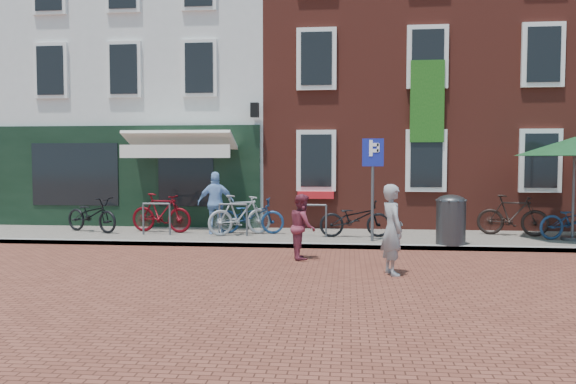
# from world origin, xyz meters

# --- Properties ---
(ground) EXTENTS (80.00, 80.00, 0.00)m
(ground) POSITION_xyz_m (0.00, 0.00, 0.00)
(ground) COLOR brown
(sidewalk) EXTENTS (24.00, 3.00, 0.10)m
(sidewalk) POSITION_xyz_m (1.00, 1.50, 0.05)
(sidewalk) COLOR slate
(sidewalk) RESTS_ON ground
(building_stucco) EXTENTS (8.00, 8.00, 9.00)m
(building_stucco) POSITION_xyz_m (-5.00, 7.00, 4.50)
(building_stucco) COLOR silver
(building_stucco) RESTS_ON ground
(building_brick_mid) EXTENTS (6.00, 8.00, 10.00)m
(building_brick_mid) POSITION_xyz_m (2.00, 7.00, 5.00)
(building_brick_mid) COLOR maroon
(building_brick_mid) RESTS_ON ground
(building_brick_right) EXTENTS (6.00, 8.00, 10.00)m
(building_brick_right) POSITION_xyz_m (8.00, 7.00, 5.00)
(building_brick_right) COLOR maroon
(building_brick_right) RESTS_ON ground
(litter_bin) EXTENTS (0.66, 0.66, 1.21)m
(litter_bin) POSITION_xyz_m (3.72, 0.30, 0.73)
(litter_bin) COLOR #343436
(litter_bin) RESTS_ON sidewalk
(parking_sign) EXTENTS (0.50, 0.08, 2.43)m
(parking_sign) POSITION_xyz_m (1.96, 0.62, 1.77)
(parking_sign) COLOR #4C4C4F
(parking_sign) RESTS_ON sidewalk
(parasol) EXTENTS (2.80, 2.80, 2.57)m
(parasol) POSITION_xyz_m (6.75, 1.30, 2.43)
(parasol) COLOR #4C4C4F
(parasol) RESTS_ON sidewalk
(woman) EXTENTS (0.55, 0.68, 1.60)m
(woman) POSITION_xyz_m (2.17, -2.78, 0.80)
(woman) COLOR gray
(woman) RESTS_ON ground
(boy) EXTENTS (0.62, 0.73, 1.34)m
(boy) POSITION_xyz_m (0.46, -1.37, 0.67)
(boy) COLOR maroon
(boy) RESTS_ON ground
(cafe_person) EXTENTS (1.00, 0.55, 1.62)m
(cafe_person) POSITION_xyz_m (-2.01, 1.50, 0.91)
(cafe_person) COLOR #86B0E8
(cafe_person) RESTS_ON sidewalk
(bicycle_0) EXTENTS (1.88, 1.26, 0.93)m
(bicycle_0) POSITION_xyz_m (-5.40, 1.56, 0.57)
(bicycle_0) COLOR black
(bicycle_0) RESTS_ON sidewalk
(bicycle_1) EXTENTS (1.78, 0.77, 1.04)m
(bicycle_1) POSITION_xyz_m (-3.54, 1.70, 0.62)
(bicycle_1) COLOR #51040B
(bicycle_1) RESTS_ON sidewalk
(bicycle_2) EXTENTS (1.79, 0.66, 0.93)m
(bicycle_2) POSITION_xyz_m (-1.15, 1.71, 0.57)
(bicycle_2) COLOR navy
(bicycle_2) RESTS_ON sidewalk
(bicycle_3) EXTENTS (1.73, 1.31, 1.04)m
(bicycle_3) POSITION_xyz_m (-1.36, 1.39, 0.62)
(bicycle_3) COLOR #949496
(bicycle_3) RESTS_ON sidewalk
(bicycle_4) EXTENTS (1.84, 0.83, 0.93)m
(bicycle_4) POSITION_xyz_m (1.57, 1.32, 0.57)
(bicycle_4) COLOR black
(bicycle_4) RESTS_ON sidewalk
(bicycle_5) EXTENTS (1.79, 0.93, 1.04)m
(bicycle_5) POSITION_xyz_m (5.54, 1.99, 0.62)
(bicycle_5) COLOR black
(bicycle_5) RESTS_ON sidewalk
(bicycle_6) EXTENTS (1.86, 0.95, 0.93)m
(bicycle_6) POSITION_xyz_m (6.84, 1.44, 0.57)
(bicycle_6) COLOR #172D4C
(bicycle_6) RESTS_ON sidewalk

